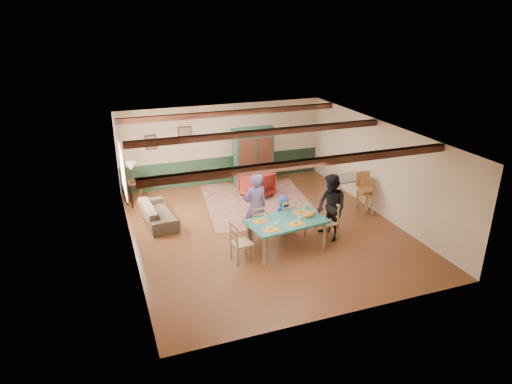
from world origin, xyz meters
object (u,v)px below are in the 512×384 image
object	(u,v)px
dining_chair_far_right	(285,216)
person_man	(255,207)
dining_table	(286,235)
armoire	(253,158)
bar_stool_left	(365,194)
end_table	(133,192)
bar_stool_right	(367,198)
person_child	(284,214)
armchair	(257,184)
dining_chair_far_left	(257,223)
table_lamp	(131,172)
person_woman	(331,208)
cat	(309,214)
sofa	(158,213)
counter_table	(348,193)
dining_chair_end_left	(242,242)
dining_chair_end_right	(327,222)

from	to	relation	value
dining_chair_far_right	person_man	xyz separation A→B (m)	(-0.85, -0.03, 0.41)
dining_table	person_man	world-z (taller)	person_man
armoire	bar_stool_left	world-z (taller)	armoire
dining_table	end_table	world-z (taller)	dining_table
bar_stool_left	bar_stool_right	size ratio (longest dim) A/B	1.20
person_child	armchair	world-z (taller)	person_child
dining_chair_far_left	table_lamp	xyz separation A→B (m)	(-2.71, 3.75, 0.48)
person_woman	cat	xyz separation A→B (m)	(-0.72, -0.20, 0.02)
person_woman	bar_stool_right	world-z (taller)	person_woman
dining_table	cat	distance (m)	0.77
person_child	bar_stool_right	size ratio (longest dim) A/B	1.02
sofa	person_man	bearing A→B (deg)	-136.18
dining_chair_far_right	bar_stool_right	size ratio (longest dim) A/B	0.97
counter_table	end_table	bearing A→B (deg)	155.75
person_man	bar_stool_left	size ratio (longest dim) A/B	1.46
dining_chair_end_left	armoire	size ratio (longest dim) A/B	0.51
sofa	counter_table	bearing A→B (deg)	-105.10
sofa	armchair	bearing A→B (deg)	-80.26
dining_chair_end_right	bar_stool_left	size ratio (longest dim) A/B	0.80
person_woman	bar_stool_right	distance (m)	2.03
bar_stool_right	person_woman	bearing A→B (deg)	-148.19
dining_chair_end_left	table_lamp	bearing A→B (deg)	16.24
person_woman	end_table	bearing A→B (deg)	-140.74
bar_stool_left	dining_chair_far_left	bearing A→B (deg)	-168.07
person_woman	counter_table	world-z (taller)	person_woman
person_child	cat	distance (m)	1.03
sofa	end_table	size ratio (longest dim) A/B	2.83
dining_chair_far_right	person_woman	bearing A→B (deg)	139.73
armoire	sofa	xyz separation A→B (m)	(-3.49, -1.76, -0.72)
table_lamp	counter_table	distance (m)	6.61
armchair	armoire	bearing A→B (deg)	-125.86
dining_chair_end_left	person_man	world-z (taller)	person_man
dining_chair_far_right	cat	size ratio (longest dim) A/B	2.64
table_lamp	bar_stool_left	size ratio (longest dim) A/B	0.49
dining_chair_far_right	cat	distance (m)	0.96
dining_table	dining_chair_far_left	xyz separation A→B (m)	(-0.52, 0.70, 0.11)
cat	armchair	xyz separation A→B (m)	(-0.06, 3.61, -0.47)
dining_table	bar_stool_right	world-z (taller)	bar_stool_right
dining_chair_far_left	cat	xyz separation A→B (m)	(1.11, -0.73, 0.39)
sofa	table_lamp	bearing A→B (deg)	10.53
dining_chair_end_left	dining_chair_far_left	bearing A→B (deg)	-46.17
bar_stool_left	end_table	bearing A→B (deg)	156.21
dining_chair_far_right	person_child	xyz separation A→B (m)	(-0.01, 0.08, 0.03)
dining_chair_end_right	table_lamp	world-z (taller)	table_lamp
dining_chair_far_left	dining_chair_end_left	size ratio (longest dim) A/B	1.00
table_lamp	bar_stool_right	xyz separation A→B (m)	(6.28, -3.29, -0.46)
counter_table	bar_stool_left	xyz separation A→B (m)	(0.22, -0.53, 0.13)
dining_chair_far_right	armoire	distance (m)	3.73
person_woman	table_lamp	distance (m)	6.24
dining_chair_end_right	sofa	distance (m)	4.71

